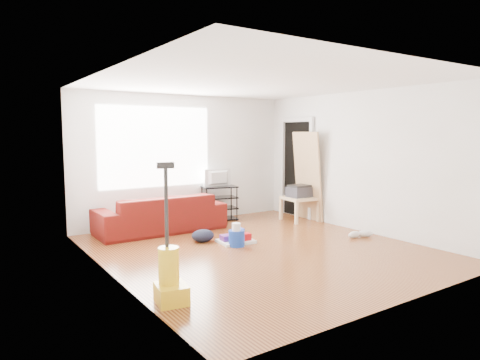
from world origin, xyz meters
TOP-DOWN VIEW (x-y plane):
  - room at (0.07, 0.15)m, footprint 4.51×5.01m
  - sofa at (-0.77, 1.95)m, footprint 2.27×0.89m
  - tv_stand at (0.63, 2.22)m, footprint 0.76×0.54m
  - tv at (0.63, 2.22)m, footprint 0.60×0.08m
  - side_table at (1.95, 1.29)m, footprint 0.65×0.65m
  - printer at (1.95, 1.29)m, footprint 0.47×0.36m
  - bucket at (-0.20, 0.34)m, footprint 0.29×0.29m
  - toilet_paper at (-0.22, 0.32)m, footprint 0.13×0.13m
  - cleaning_tray at (-0.07, 0.55)m, footprint 0.58×0.48m
  - backpack at (-0.50, 0.88)m, footprint 0.42×0.36m
  - sneakers at (1.85, -0.34)m, footprint 0.49×0.25m
  - vacuum at (-2.00, -1.12)m, footprint 0.36×0.40m
  - door_panel at (2.13, 1.26)m, footprint 0.22×0.72m

SIDE VIEW (x-z plane):
  - sofa at x=-0.77m, z-range -0.33..0.33m
  - bucket at x=-0.20m, z-range -0.13..0.13m
  - backpack at x=-0.50m, z-range -0.10..0.10m
  - door_panel at x=2.13m, z-range -0.89..0.89m
  - sneakers at x=1.85m, z-range 0.00..0.11m
  - cleaning_tray at x=-0.07m, z-range -0.04..0.16m
  - toilet_paper at x=-0.22m, z-range 0.13..0.25m
  - vacuum at x=-2.00m, z-range -0.46..1.00m
  - tv_stand at x=0.63m, z-range 0.01..0.70m
  - side_table at x=1.95m, z-range 0.16..0.65m
  - printer at x=1.95m, z-range 0.48..0.72m
  - tv at x=0.63m, z-range 0.69..1.04m
  - room at x=0.07m, z-range 0.00..2.51m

